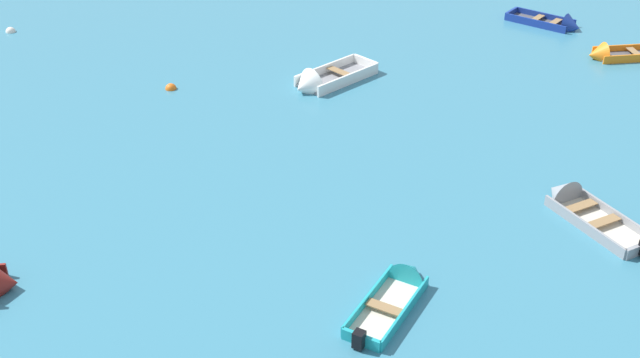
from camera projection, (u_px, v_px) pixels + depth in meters
name	position (u px, v px, depth m)	size (l,w,h in m)	color
rowboat_turquoise_outer_left	(400.00, 288.00, 19.40)	(1.83, 3.34, 0.94)	beige
rowboat_orange_foreground_center	(610.00, 55.00, 32.23)	(3.43, 2.12, 1.02)	#4C4C51
rowboat_white_cluster_outer	(319.00, 82.00, 29.79)	(3.11, 3.78, 1.23)	gray
rowboat_deep_blue_distant_center	(559.00, 25.00, 35.27)	(3.47, 2.42, 1.05)	#4C4C51
rowboat_grey_far_right	(576.00, 205.00, 22.60)	(3.11, 3.38, 1.11)	beige
mooring_buoy_midfield	(11.00, 32.00, 34.91)	(0.43, 0.43, 0.43)	silver
mooring_buoy_between_boats_right	(171.00, 89.00, 29.75)	(0.43, 0.43, 0.43)	orange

